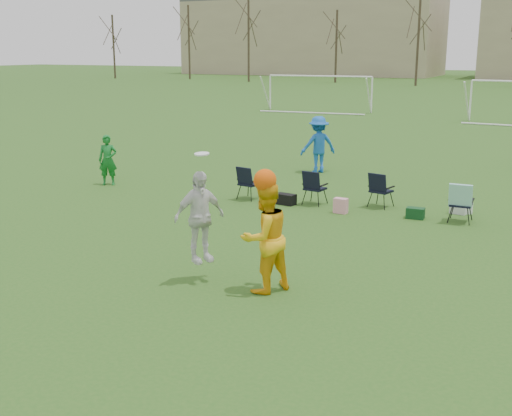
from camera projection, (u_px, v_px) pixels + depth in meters
The scene contains 6 objects.
ground at pixel (161, 303), 10.99m from camera, with size 260.00×260.00×0.00m, color #28571B.
fielder_green_near at pixel (108, 160), 20.36m from camera, with size 0.58×0.38×1.60m, color #136D25.
fielder_blue at pixel (318, 145), 22.39m from camera, with size 1.27×0.73×1.97m, color blue.
center_contest at pixel (244, 229), 11.44m from camera, with size 2.29×1.22×2.45m.
sideline_setup at pixel (416, 195), 16.72m from camera, with size 9.20×1.70×1.73m.
goal_left at pixel (320, 83), 44.41m from camera, with size 7.39×0.76×2.46m.
Camera 1 is at (6.00, -8.49, 4.23)m, focal length 45.00 mm.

